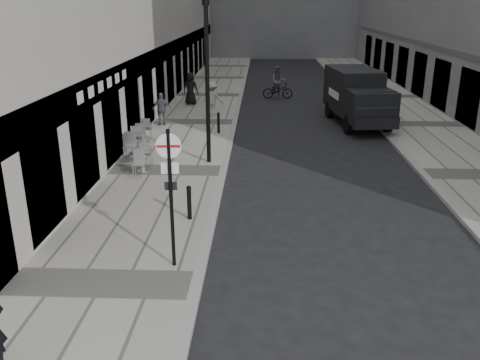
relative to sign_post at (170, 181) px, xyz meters
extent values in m
cube|color=#A09C90|center=(-1.40, 14.46, -2.09)|extent=(4.00, 60.00, 0.12)
cube|color=#A09C90|center=(9.60, 14.46, -2.09)|extent=(4.00, 60.00, 0.12)
cylinder|color=black|center=(0.00, 0.00, -0.45)|extent=(0.08, 0.08, 3.16)
cylinder|color=white|center=(0.00, 0.00, 0.77)|extent=(0.54, 0.08, 0.54)
cube|color=#B21414|center=(0.00, -0.02, 0.77)|extent=(0.50, 0.06, 0.05)
cube|color=white|center=(0.00, 0.03, 0.27)|extent=(0.38, 0.06, 0.25)
cylinder|color=black|center=(0.00, 7.83, 0.79)|extent=(0.15, 0.15, 5.64)
cylinder|color=black|center=(0.00, 7.83, 3.65)|extent=(0.26, 0.26, 0.33)
cylinder|color=black|center=(0.00, 2.58, -1.58)|extent=(0.12, 0.12, 0.90)
cylinder|color=black|center=(0.00, 12.19, -1.59)|extent=(0.12, 0.12, 0.88)
cylinder|color=black|center=(5.92, 12.79, -1.74)|extent=(0.39, 0.85, 0.82)
cylinder|color=black|center=(7.72, 13.01, -1.74)|extent=(0.39, 0.85, 0.82)
cylinder|color=black|center=(5.48, 16.25, -1.74)|extent=(0.39, 0.85, 0.82)
cylinder|color=black|center=(7.28, 16.48, -1.74)|extent=(0.39, 0.85, 0.82)
cube|color=black|center=(6.48, 15.55, -0.56)|extent=(2.50, 3.93, 2.06)
cube|color=black|center=(6.83, 12.80, -0.86)|extent=(2.27, 2.09, 1.44)
cube|color=#1E2328|center=(6.93, 12.03, -0.45)|extent=(1.83, 0.58, 0.76)
imported|color=black|center=(2.92, 21.62, -1.66)|extent=(1.88, 0.73, 0.97)
imported|color=#5C5D62|center=(2.92, 21.62, -1.07)|extent=(0.92, 0.74, 1.83)
imported|color=#4F4F53|center=(-2.83, 13.61, -1.24)|extent=(0.98, 0.56, 1.57)
imported|color=#A8A49B|center=(-0.63, 15.95, -1.15)|extent=(1.19, 0.76, 1.75)
imported|color=black|center=(-2.16, 18.89, -1.12)|extent=(0.99, 0.75, 1.82)
cylinder|color=#B7B7BA|center=(-3.00, 8.65, -2.01)|extent=(0.49, 0.49, 0.03)
cylinder|color=#B7B7BA|center=(-3.00, 8.65, -1.60)|extent=(0.07, 0.07, 0.83)
cylinder|color=#B7B7BA|center=(-3.00, 8.65, -1.19)|extent=(0.79, 0.79, 0.03)
cylinder|color=#BBBBBD|center=(-2.20, 6.66, -2.01)|extent=(0.45, 0.45, 0.03)
cylinder|color=#BBBBBD|center=(-2.20, 6.66, -1.64)|extent=(0.06, 0.06, 0.76)
cylinder|color=#BBBBBD|center=(-2.20, 6.66, -1.26)|extent=(0.72, 0.72, 0.03)
cylinder|color=#ACACAE|center=(-3.00, 10.35, -2.01)|extent=(0.46, 0.46, 0.03)
cylinder|color=#ACACAE|center=(-3.00, 10.35, -1.63)|extent=(0.06, 0.06, 0.78)
cylinder|color=#ACACAE|center=(-3.00, 10.35, -1.24)|extent=(0.74, 0.74, 0.03)
camera|label=1|loc=(1.93, -10.15, 3.63)|focal=38.00mm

